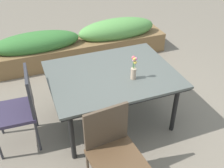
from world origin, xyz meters
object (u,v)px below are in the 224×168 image
dining_table (112,77)px  flower_vase (134,68)px  chair_near_left (113,149)px  chair_end_left (20,106)px  planter_box (80,44)px

dining_table → flower_vase: flower_vase is taller
dining_table → chair_near_left: bearing=-110.4°
dining_table → chair_end_left: chair_end_left is taller
planter_box → flower_vase: bearing=-85.6°
dining_table → flower_vase: bearing=-45.7°
chair_near_left → flower_vase: size_ratio=3.07×
chair_near_left → planter_box: (0.38, 2.63, -0.20)m
chair_end_left → dining_table: bearing=-87.0°
chair_end_left → planter_box: bearing=-30.7°
dining_table → chair_near_left: chair_near_left is taller
chair_end_left → chair_near_left: bearing=-138.3°
dining_table → chair_end_left: 1.10m
planter_box → chair_near_left: bearing=-98.3°
dining_table → flower_vase: (0.19, -0.19, 0.19)m
chair_end_left → planter_box: chair_end_left is taller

